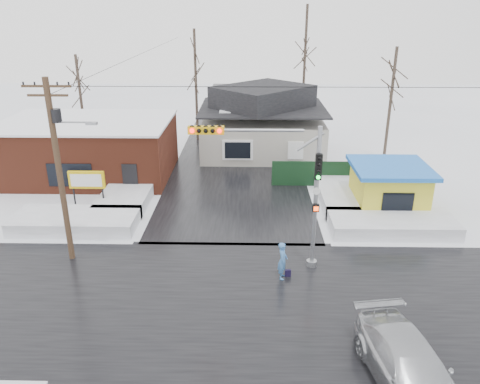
{
  "coord_description": "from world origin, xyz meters",
  "views": [
    {
      "loc": [
        0.91,
        -17.01,
        11.9
      ],
      "look_at": [
        0.45,
        5.19,
        3.0
      ],
      "focal_mm": 35.0,
      "sensor_mm": 36.0,
      "label": 1
    }
  ],
  "objects_px": {
    "marquee_sign": "(87,181)",
    "traffic_signal": "(283,179)",
    "car": "(410,369)",
    "kiosk": "(388,187)",
    "pedestrian": "(283,261)",
    "utility_pole": "(59,162)"
  },
  "relations": [
    {
      "from": "kiosk",
      "to": "pedestrian",
      "type": "xyz_separation_m",
      "value": [
        -7.01,
        -8.12,
        -0.55
      ]
    },
    {
      "from": "traffic_signal",
      "to": "car",
      "type": "relative_size",
      "value": 1.25
    },
    {
      "from": "marquee_sign",
      "to": "car",
      "type": "height_order",
      "value": "marquee_sign"
    },
    {
      "from": "marquee_sign",
      "to": "kiosk",
      "type": "relative_size",
      "value": 0.55
    },
    {
      "from": "utility_pole",
      "to": "car",
      "type": "distance_m",
      "value": 16.98
    },
    {
      "from": "marquee_sign",
      "to": "car",
      "type": "bearing_deg",
      "value": -43.21
    },
    {
      "from": "traffic_signal",
      "to": "car",
      "type": "xyz_separation_m",
      "value": [
        3.8,
        -7.79,
        -3.73
      ]
    },
    {
      "from": "kiosk",
      "to": "car",
      "type": "height_order",
      "value": "kiosk"
    },
    {
      "from": "car",
      "to": "marquee_sign",
      "type": "bearing_deg",
      "value": 127.79
    },
    {
      "from": "pedestrian",
      "to": "marquee_sign",
      "type": "bearing_deg",
      "value": 64.09
    },
    {
      "from": "utility_pole",
      "to": "marquee_sign",
      "type": "bearing_deg",
      "value": 100.13
    },
    {
      "from": "traffic_signal",
      "to": "utility_pole",
      "type": "distance_m",
      "value": 10.39
    },
    {
      "from": "kiosk",
      "to": "pedestrian",
      "type": "distance_m",
      "value": 10.75
    },
    {
      "from": "marquee_sign",
      "to": "kiosk",
      "type": "bearing_deg",
      "value": 1.55
    },
    {
      "from": "traffic_signal",
      "to": "kiosk",
      "type": "height_order",
      "value": "traffic_signal"
    },
    {
      "from": "marquee_sign",
      "to": "kiosk",
      "type": "xyz_separation_m",
      "value": [
        18.5,
        0.5,
        -0.46
      ]
    },
    {
      "from": "pedestrian",
      "to": "car",
      "type": "xyz_separation_m",
      "value": [
        3.75,
        -6.69,
        -0.1
      ]
    },
    {
      "from": "car",
      "to": "kiosk",
      "type": "bearing_deg",
      "value": 68.58
    },
    {
      "from": "traffic_signal",
      "to": "utility_pole",
      "type": "height_order",
      "value": "utility_pole"
    },
    {
      "from": "kiosk",
      "to": "pedestrian",
      "type": "bearing_deg",
      "value": -130.81
    },
    {
      "from": "marquee_sign",
      "to": "traffic_signal",
      "type": "bearing_deg",
      "value": -29.72
    },
    {
      "from": "traffic_signal",
      "to": "pedestrian",
      "type": "bearing_deg",
      "value": -87.21
    }
  ]
}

